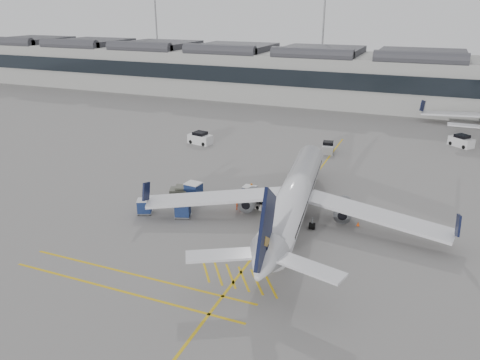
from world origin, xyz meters
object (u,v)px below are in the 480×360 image
at_px(airliner_main, 294,197).
at_px(ramp_agent_b, 238,202).
at_px(ramp_agent_a, 252,191).
at_px(belt_loader, 252,200).
at_px(baggage_cart_a, 194,190).
at_px(pushback_tug, 181,192).

relative_size(airliner_main, ramp_agent_b, 18.55).
relative_size(ramp_agent_a, ramp_agent_b, 0.96).
xyz_separation_m(belt_loader, ramp_agent_a, (-0.75, 1.75, 0.36)).
bearing_deg(baggage_cart_a, pushback_tug, -166.35).
relative_size(belt_loader, pushback_tug, 1.52).
distance_m(belt_loader, ramp_agent_b, 2.21).
height_order(belt_loader, pushback_tug, belt_loader).
bearing_deg(baggage_cart_a, airliner_main, 0.63).
distance_m(airliner_main, ramp_agent_b, 6.84).
bearing_deg(ramp_agent_a, baggage_cart_a, 176.03).
distance_m(ramp_agent_a, pushback_tug, 8.46).
bearing_deg(ramp_agent_a, belt_loader, -95.45).
bearing_deg(baggage_cart_a, belt_loader, 15.07).
relative_size(airliner_main, ramp_agent_a, 19.31).
bearing_deg(airliner_main, ramp_agent_b, 169.75).
bearing_deg(belt_loader, pushback_tug, -150.01).
height_order(airliner_main, belt_loader, airliner_main).
bearing_deg(pushback_tug, ramp_agent_a, -0.54).
bearing_deg(airliner_main, pushback_tug, 169.02).
distance_m(airliner_main, baggage_cart_a, 12.86).
height_order(ramp_agent_b, pushback_tug, ramp_agent_b).
distance_m(ramp_agent_a, ramp_agent_b, 3.71).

